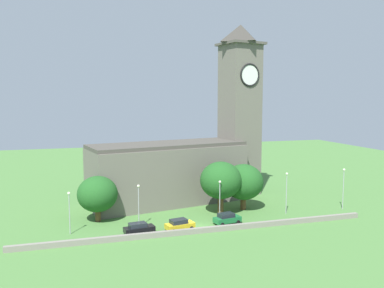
% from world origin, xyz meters
% --- Properties ---
extents(ground_plane, '(200.00, 200.00, 0.00)m').
position_xyz_m(ground_plane, '(0.00, 15.00, 0.00)').
color(ground_plane, '#477538').
extents(church, '(37.71, 16.94, 36.25)m').
position_xyz_m(church, '(4.30, 17.87, 9.75)').
color(church, '#666056').
rests_on(church, ground).
extents(quay_barrier, '(56.94, 0.70, 0.84)m').
position_xyz_m(quay_barrier, '(0.00, -2.99, 0.42)').
color(quay_barrier, gray).
rests_on(quay_barrier, ground).
extents(car_black, '(4.91, 2.66, 1.74)m').
position_xyz_m(car_black, '(-9.56, -0.60, 0.88)').
color(car_black, black).
rests_on(car_black, ground).
extents(car_yellow, '(4.88, 3.00, 1.80)m').
position_xyz_m(car_yellow, '(-3.10, -0.75, 0.91)').
color(car_yellow, gold).
rests_on(car_yellow, ground).
extents(car_green, '(4.79, 2.92, 1.85)m').
position_xyz_m(car_green, '(5.30, 0.12, 0.93)').
color(car_green, '#1E6B38').
rests_on(car_green, ground).
extents(streetlamp_west_end, '(0.44, 0.44, 6.64)m').
position_xyz_m(streetlamp_west_end, '(-19.74, 2.27, 4.47)').
color(streetlamp_west_end, '#9EA0A5').
rests_on(streetlamp_west_end, ground).
extents(streetlamp_west_mid, '(0.44, 0.44, 7.04)m').
position_xyz_m(streetlamp_west_mid, '(-9.04, 2.53, 4.70)').
color(streetlamp_west_mid, '#9EA0A5').
rests_on(streetlamp_west_mid, ground).
extents(streetlamp_central, '(0.44, 0.44, 6.94)m').
position_xyz_m(streetlamp_central, '(4.81, 2.27, 4.64)').
color(streetlamp_central, '#9EA0A5').
rests_on(streetlamp_central, ground).
extents(streetlamp_east_mid, '(0.44, 0.44, 7.56)m').
position_xyz_m(streetlamp_east_mid, '(17.75, 2.64, 4.99)').
color(streetlamp_east_mid, '#9EA0A5').
rests_on(streetlamp_east_mid, ground).
extents(streetlamp_east_end, '(0.44, 0.44, 7.76)m').
position_xyz_m(streetlamp_east_end, '(29.50, 2.26, 5.10)').
color(streetlamp_east_end, '#9EA0A5').
rests_on(streetlamp_east_end, ground).
extents(tree_churchyard, '(7.46, 7.46, 9.52)m').
position_xyz_m(tree_churchyard, '(6.42, 6.11, 6.12)').
color(tree_churchyard, brown).
rests_on(tree_churchyard, ground).
extents(tree_riverside_west, '(6.78, 6.78, 7.78)m').
position_xyz_m(tree_riverside_west, '(-15.15, 7.83, 4.70)').
color(tree_riverside_west, brown).
rests_on(tree_riverside_west, ground).
extents(tree_by_tower, '(7.42, 7.42, 8.59)m').
position_xyz_m(tree_by_tower, '(11.52, 7.58, 5.22)').
color(tree_by_tower, brown).
rests_on(tree_by_tower, ground).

